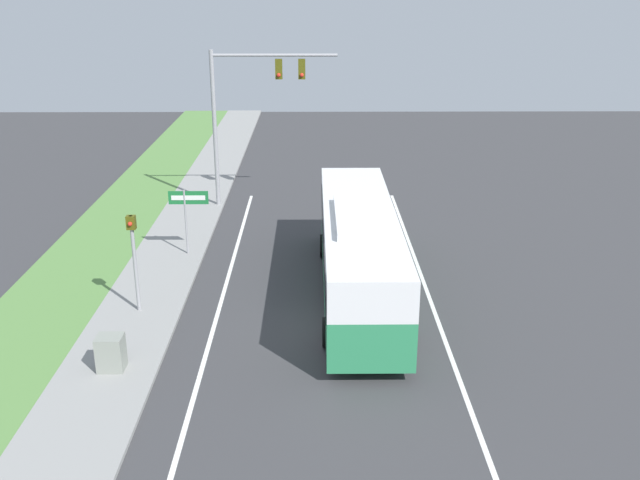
# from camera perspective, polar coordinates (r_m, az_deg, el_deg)

# --- Properties ---
(ground_plane) EXTENTS (80.00, 80.00, 0.00)m
(ground_plane) POSITION_cam_1_polar(r_m,az_deg,el_deg) (22.59, 0.57, -7.26)
(ground_plane) COLOR #38383A
(sidewalk) EXTENTS (2.80, 80.00, 0.12)m
(sidewalk) POSITION_cam_1_polar(r_m,az_deg,el_deg) (23.29, -14.98, -6.95)
(sidewalk) COLOR gray
(sidewalk) RESTS_ON ground_plane
(grass_verge) EXTENTS (3.60, 80.00, 0.10)m
(grass_verge) POSITION_cam_1_polar(r_m,az_deg,el_deg) (24.29, -22.36, -6.71)
(grass_verge) COLOR #568442
(grass_verge) RESTS_ON ground_plane
(lane_divider_near) EXTENTS (0.14, 30.00, 0.01)m
(lane_divider_near) POSITION_cam_1_polar(r_m,az_deg,el_deg) (22.81, -8.58, -7.21)
(lane_divider_near) COLOR silver
(lane_divider_near) RESTS_ON ground_plane
(lane_divider_far) EXTENTS (0.14, 30.00, 0.01)m
(lane_divider_far) POSITION_cam_1_polar(r_m,az_deg,el_deg) (22.93, 9.67, -7.11)
(lane_divider_far) COLOR silver
(lane_divider_far) RESTS_ON ground_plane
(bus) EXTENTS (2.60, 11.96, 3.29)m
(bus) POSITION_cam_1_polar(r_m,az_deg,el_deg) (24.40, 3.14, -0.54)
(bus) COLOR #2D8956
(bus) RESTS_ON ground_plane
(signal_gantry) EXTENTS (5.84, 0.41, 7.44)m
(signal_gantry) POSITION_cam_1_polar(r_m,az_deg,el_deg) (33.78, -5.77, 11.19)
(signal_gantry) COLOR #939399
(signal_gantry) RESTS_ON ground_plane
(pedestrian_signal) EXTENTS (0.28, 0.34, 3.39)m
(pedestrian_signal) POSITION_cam_1_polar(r_m,az_deg,el_deg) (23.58, -14.69, -0.68)
(pedestrian_signal) COLOR #939399
(pedestrian_signal) RESTS_ON ground_plane
(street_sign) EXTENTS (1.55, 0.08, 2.75)m
(street_sign) POSITION_cam_1_polar(r_m,az_deg,el_deg) (28.30, -10.56, 2.53)
(street_sign) COLOR #939399
(street_sign) RESTS_ON ground_plane
(utility_cabinet) EXTENTS (0.73, 0.62, 1.01)m
(utility_cabinet) POSITION_cam_1_polar(r_m,az_deg,el_deg) (20.87, -16.39, -8.65)
(utility_cabinet) COLOR gray
(utility_cabinet) RESTS_ON sidewalk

